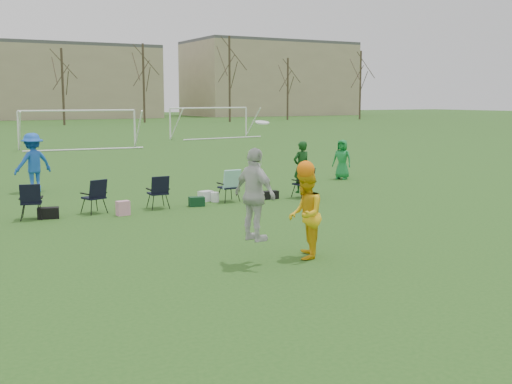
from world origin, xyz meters
TOP-DOWN VIEW (x-y plane):
  - ground at (0.00, 0.00)m, footprint 260.00×260.00m
  - fielder_blue at (-2.09, 13.01)m, footprint 1.47×1.11m
  - fielder_green_far at (9.29, 10.87)m, footprint 0.83×0.92m
  - center_contest at (0.55, 0.93)m, footprint 1.97×1.17m
  - sideline_setup at (0.81, 7.88)m, footprint 10.83×1.46m
  - goal_mid at (4.00, 32.00)m, footprint 7.40×0.63m
  - goal_right at (16.00, 38.00)m, footprint 7.35×1.14m

SIDE VIEW (x-z plane):
  - ground at x=0.00m, z-range 0.00..0.00m
  - sideline_setup at x=0.81m, z-range -0.38..1.44m
  - fielder_green_far at x=9.29m, z-range 0.00..1.57m
  - fielder_blue at x=-2.09m, z-range 0.00..2.02m
  - center_contest at x=0.55m, z-range -0.27..2.50m
  - goal_mid at x=4.00m, z-range 0.69..3.15m
  - goal_right at x=16.00m, z-range 0.69..3.15m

